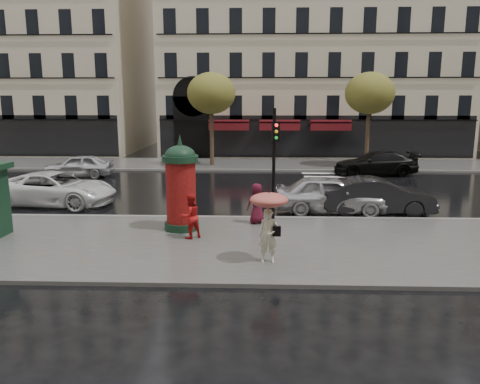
{
  "coord_description": "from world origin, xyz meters",
  "views": [
    {
      "loc": [
        1.21,
        -15.32,
        4.79
      ],
      "look_at": [
        0.6,
        1.5,
        1.44
      ],
      "focal_mm": 35.0,
      "sensor_mm": 36.0,
      "label": 1
    }
  ],
  "objects_px": {
    "woman_red": "(190,216)",
    "car_white": "(54,189)",
    "man_burgundy": "(257,203)",
    "car_silver": "(331,194)",
    "morris_column": "(181,184)",
    "car_darkgrey": "(377,196)",
    "woman_umbrella": "(269,215)",
    "traffic_light": "(274,153)",
    "car_black": "(376,163)",
    "car_far_silver": "(78,166)"
  },
  "relations": [
    {
      "from": "man_burgundy",
      "to": "car_black",
      "type": "distance_m",
      "value": 14.74
    },
    {
      "from": "woman_umbrella",
      "to": "morris_column",
      "type": "height_order",
      "value": "morris_column"
    },
    {
      "from": "woman_red",
      "to": "car_white",
      "type": "height_order",
      "value": "woman_red"
    },
    {
      "from": "man_burgundy",
      "to": "morris_column",
      "type": "relative_size",
      "value": 0.45
    },
    {
      "from": "man_burgundy",
      "to": "car_silver",
      "type": "relative_size",
      "value": 0.33
    },
    {
      "from": "car_silver",
      "to": "car_black",
      "type": "relative_size",
      "value": 0.91
    },
    {
      "from": "woman_red",
      "to": "traffic_light",
      "type": "relative_size",
      "value": 0.35
    },
    {
      "from": "man_burgundy",
      "to": "car_silver",
      "type": "distance_m",
      "value": 3.87
    },
    {
      "from": "woman_umbrella",
      "to": "car_silver",
      "type": "xyz_separation_m",
      "value": [
        2.8,
        6.6,
        -0.71
      ]
    },
    {
      "from": "morris_column",
      "to": "car_darkgrey",
      "type": "height_order",
      "value": "morris_column"
    },
    {
      "from": "car_darkgrey",
      "to": "car_black",
      "type": "bearing_deg",
      "value": -13.06
    },
    {
      "from": "car_white",
      "to": "car_black",
      "type": "distance_m",
      "value": 19.28
    },
    {
      "from": "woman_umbrella",
      "to": "car_silver",
      "type": "bearing_deg",
      "value": 66.99
    },
    {
      "from": "man_burgundy",
      "to": "car_silver",
      "type": "height_order",
      "value": "man_burgundy"
    },
    {
      "from": "woman_red",
      "to": "car_darkgrey",
      "type": "xyz_separation_m",
      "value": [
        7.35,
        4.19,
        -0.12
      ]
    },
    {
      "from": "woman_red",
      "to": "car_far_silver",
      "type": "xyz_separation_m",
      "value": [
        -8.84,
        13.09,
        -0.17
      ]
    },
    {
      "from": "woman_red",
      "to": "car_white",
      "type": "xyz_separation_m",
      "value": [
        -6.99,
        5.31,
        -0.12
      ]
    },
    {
      "from": "morris_column",
      "to": "car_silver",
      "type": "xyz_separation_m",
      "value": [
        5.88,
        3.16,
        -0.97
      ]
    },
    {
      "from": "woman_umbrella",
      "to": "traffic_light",
      "type": "distance_m",
      "value": 5.18
    },
    {
      "from": "car_darkgrey",
      "to": "car_far_silver",
      "type": "xyz_separation_m",
      "value": [
        -16.19,
        8.9,
        -0.04
      ]
    },
    {
      "from": "car_silver",
      "to": "car_white",
      "type": "height_order",
      "value": "car_silver"
    },
    {
      "from": "man_burgundy",
      "to": "car_white",
      "type": "bearing_deg",
      "value": -40.35
    },
    {
      "from": "car_silver",
      "to": "car_white",
      "type": "distance_m",
      "value": 12.43
    },
    {
      "from": "car_black",
      "to": "woman_red",
      "type": "bearing_deg",
      "value": -36.37
    },
    {
      "from": "man_burgundy",
      "to": "car_silver",
      "type": "xyz_separation_m",
      "value": [
        3.14,
        2.25,
        -0.09
      ]
    },
    {
      "from": "man_burgundy",
      "to": "traffic_light",
      "type": "height_order",
      "value": "traffic_light"
    },
    {
      "from": "woman_umbrella",
      "to": "car_black",
      "type": "relative_size",
      "value": 0.4
    },
    {
      "from": "car_darkgrey",
      "to": "car_black",
      "type": "xyz_separation_m",
      "value": [
        2.51,
        10.47,
        -0.01
      ]
    },
    {
      "from": "woman_red",
      "to": "man_burgundy",
      "type": "xyz_separation_m",
      "value": [
        2.26,
        2.04,
        0.01
      ]
    },
    {
      "from": "woman_red",
      "to": "car_silver",
      "type": "bearing_deg",
      "value": -178.12
    },
    {
      "from": "traffic_light",
      "to": "car_black",
      "type": "xyz_separation_m",
      "value": [
        6.93,
        11.96,
        -1.99
      ]
    },
    {
      "from": "car_darkgrey",
      "to": "car_black",
      "type": "distance_m",
      "value": 10.77
    },
    {
      "from": "traffic_light",
      "to": "car_white",
      "type": "relative_size",
      "value": 0.78
    },
    {
      "from": "car_darkgrey",
      "to": "car_far_silver",
      "type": "height_order",
      "value": "car_darkgrey"
    },
    {
      "from": "woman_umbrella",
      "to": "morris_column",
      "type": "distance_m",
      "value": 4.62
    },
    {
      "from": "morris_column",
      "to": "car_white",
      "type": "bearing_deg",
      "value": 147.27
    },
    {
      "from": "traffic_light",
      "to": "car_silver",
      "type": "xyz_separation_m",
      "value": [
        2.48,
        1.58,
        -1.94
      ]
    },
    {
      "from": "woman_red",
      "to": "car_black",
      "type": "xyz_separation_m",
      "value": [
        9.87,
        14.67,
        -0.13
      ]
    },
    {
      "from": "man_burgundy",
      "to": "car_darkgrey",
      "type": "bearing_deg",
      "value": -177.98
    },
    {
      "from": "woman_red",
      "to": "car_darkgrey",
      "type": "relative_size",
      "value": 0.33
    },
    {
      "from": "man_burgundy",
      "to": "car_darkgrey",
      "type": "distance_m",
      "value": 5.53
    },
    {
      "from": "woman_red",
      "to": "woman_umbrella",
      "type": "bearing_deg",
      "value": 101.91
    },
    {
      "from": "woman_umbrella",
      "to": "man_burgundy",
      "type": "height_order",
      "value": "woman_umbrella"
    },
    {
      "from": "car_black",
      "to": "car_far_silver",
      "type": "relative_size",
      "value": 1.23
    },
    {
      "from": "traffic_light",
      "to": "car_darkgrey",
      "type": "relative_size",
      "value": 0.93
    },
    {
      "from": "car_silver",
      "to": "car_black",
      "type": "bearing_deg",
      "value": -20.0
    },
    {
      "from": "woman_red",
      "to": "car_silver",
      "type": "xyz_separation_m",
      "value": [
        5.41,
        4.29,
        -0.08
      ]
    },
    {
      "from": "car_black",
      "to": "car_white",
      "type": "bearing_deg",
      "value": -63.4
    },
    {
      "from": "woman_umbrella",
      "to": "car_white",
      "type": "height_order",
      "value": "woman_umbrella"
    },
    {
      "from": "traffic_light",
      "to": "car_black",
      "type": "distance_m",
      "value": 13.96
    }
  ]
}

